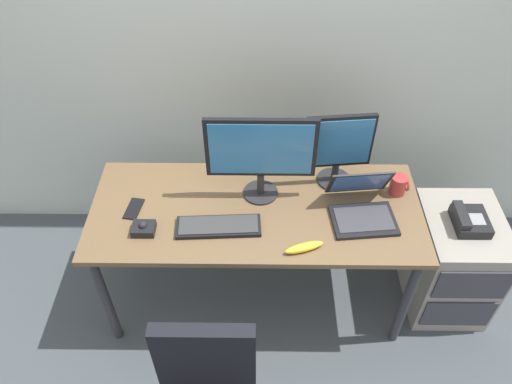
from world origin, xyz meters
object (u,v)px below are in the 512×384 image
(laptop, at_px, (362,206))
(trackball_mouse, at_px, (144,228))
(desk_phone, at_px, (470,221))
(monitor_side, at_px, (339,147))
(cell_phone, at_px, (134,209))
(banana, at_px, (304,247))
(monitor_main, at_px, (261,152))
(keyboard, at_px, (219,226))
(coffee_mug, at_px, (399,185))
(file_cabinet, at_px, (451,261))

(laptop, xyz_separation_m, trackball_mouse, (-1.06, -0.13, -0.03))
(desk_phone, height_order, monitor_side, monitor_side)
(trackball_mouse, xyz_separation_m, cell_phone, (-0.08, 0.15, -0.02))
(cell_phone, distance_m, banana, 0.88)
(desk_phone, height_order, laptop, laptop)
(laptop, distance_m, cell_phone, 1.14)
(monitor_main, bearing_deg, trackball_mouse, -154.58)
(keyboard, bearing_deg, cell_phone, 164.54)
(monitor_main, bearing_deg, desk_phone, -6.10)
(trackball_mouse, distance_m, banana, 0.77)
(monitor_main, xyz_separation_m, trackball_mouse, (-0.56, -0.27, -0.26))
(trackball_mouse, distance_m, cell_phone, 0.17)
(keyboard, distance_m, coffee_mug, 0.95)
(keyboard, bearing_deg, desk_phone, 5.65)
(cell_phone, bearing_deg, monitor_side, 21.01)
(monitor_main, relative_size, monitor_side, 1.28)
(laptop, relative_size, banana, 1.84)
(cell_phone, relative_size, banana, 0.75)
(laptop, bearing_deg, monitor_main, 164.97)
(trackball_mouse, bearing_deg, desk_phone, 5.30)
(keyboard, bearing_deg, monitor_main, 49.99)
(file_cabinet, xyz_separation_m, monitor_side, (-0.69, 0.20, 0.66))
(file_cabinet, distance_m, cell_phone, 1.78)
(keyboard, bearing_deg, file_cabinet, 6.34)
(file_cabinet, xyz_separation_m, banana, (-0.88, -0.27, 0.45))
(monitor_side, height_order, keyboard, monitor_side)
(file_cabinet, xyz_separation_m, keyboard, (-1.29, -0.14, 0.44))
(desk_phone, height_order, keyboard, keyboard)
(monitor_side, xyz_separation_m, keyboard, (-0.59, -0.35, -0.22))
(trackball_mouse, bearing_deg, monitor_main, 25.42)
(monitor_main, relative_size, trackball_mouse, 4.91)
(trackball_mouse, bearing_deg, file_cabinet, 5.84)
(coffee_mug, xyz_separation_m, banana, (-0.51, -0.39, -0.03))
(coffee_mug, bearing_deg, trackball_mouse, -167.43)
(cell_phone, bearing_deg, desk_phone, 8.91)
(file_cabinet, distance_m, trackball_mouse, 1.71)
(monitor_side, distance_m, banana, 0.55)
(monitor_main, xyz_separation_m, laptop, (0.50, -0.13, -0.23))
(laptop, relative_size, cell_phone, 2.46)
(file_cabinet, xyz_separation_m, cell_phone, (-1.72, -0.02, 0.43))
(desk_phone, xyz_separation_m, monitor_side, (-0.68, 0.22, 0.30))
(monitor_side, height_order, coffee_mug, monitor_side)
(file_cabinet, bearing_deg, banana, -162.65)
(keyboard, relative_size, banana, 2.19)
(monitor_main, distance_m, cell_phone, 0.71)
(coffee_mug, bearing_deg, file_cabinet, -17.26)
(cell_phone, bearing_deg, coffee_mug, 14.55)
(file_cabinet, bearing_deg, cell_phone, -179.26)
(coffee_mug, bearing_deg, monitor_main, -178.62)
(desk_phone, relative_size, banana, 1.05)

